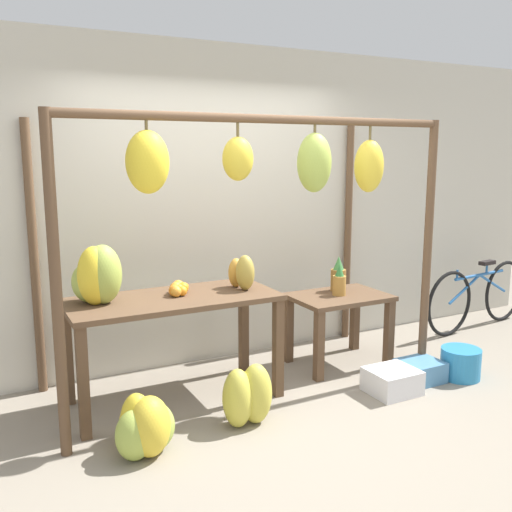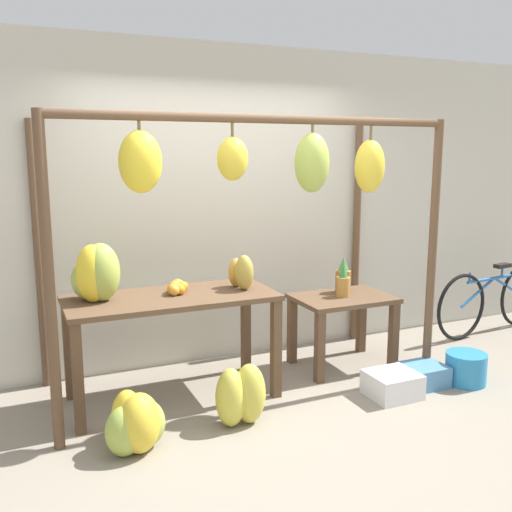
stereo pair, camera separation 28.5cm
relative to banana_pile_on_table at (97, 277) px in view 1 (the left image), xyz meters
name	(u,v)px [view 1 (the left image)]	position (x,y,z in m)	size (l,w,h in m)	color
ground_plane	(289,421)	(1.13, -0.77, -1.01)	(20.00, 20.00, 0.00)	gray
shop_wall_back	(207,207)	(1.13, 0.68, 0.39)	(8.00, 0.08, 2.80)	beige
stall_awning	(259,191)	(1.12, -0.34, 0.59)	(3.02, 1.26, 2.13)	brown
display_table_main	(173,313)	(0.54, -0.06, -0.32)	(1.57, 0.70, 0.82)	brown
display_table_side	(339,310)	(2.09, -0.01, -0.51)	(0.84, 0.59, 0.64)	brown
banana_pile_on_table	(97,277)	(0.00, 0.00, 0.00)	(0.42, 0.41, 0.42)	#9EB247
orange_pile	(179,289)	(0.60, -0.01, -0.15)	(0.20, 0.22, 0.10)	orange
pineapple_cluster	(339,278)	(2.13, 0.07, -0.24)	(0.21, 0.26, 0.32)	olive
banana_pile_ground_left	(144,426)	(0.10, -0.71, -0.83)	(0.44, 0.53, 0.39)	#9EB247
banana_pile_ground_right	(247,396)	(0.84, -0.68, -0.79)	(0.41, 0.30, 0.43)	gold
fruit_crate_white	(392,381)	(2.10, -0.73, -0.91)	(0.38, 0.34, 0.19)	silver
blue_bucket	(461,363)	(2.82, -0.75, -0.88)	(0.33, 0.33, 0.26)	teal
parked_bicycle	(478,296)	(4.05, 0.18, -0.65)	(1.64, 0.24, 0.73)	black
papaya_pile	(242,273)	(1.10, -0.07, -0.06)	(0.19, 0.30, 0.28)	gold
fruit_crate_purple	(420,371)	(2.47, -0.65, -0.92)	(0.34, 0.30, 0.17)	#4C84B2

